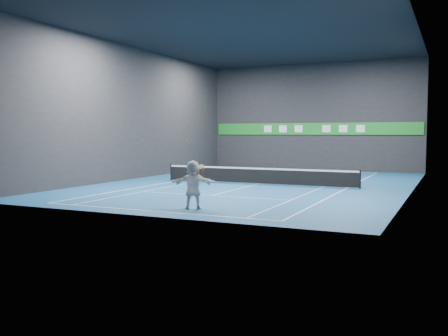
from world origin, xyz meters
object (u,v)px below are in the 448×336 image
at_px(player, 193,185).
at_px(tennis_racket, 201,170).
at_px(tennis_net, 258,175).
at_px(tennis_ball, 187,141).

xyz_separation_m(player, tennis_racket, (0.33, 0.05, 0.63)).
relative_size(player, tennis_net, 0.16).
distance_m(tennis_ball, tennis_racket, 1.39).
relative_size(player, tennis_ball, 30.82).
distance_m(player, tennis_ball, 1.85).
bearing_deg(tennis_ball, tennis_net, 94.42).
bearing_deg(player, tennis_ball, -45.94).
height_order(player, tennis_racket, player).
bearing_deg(tennis_ball, player, -23.75).
bearing_deg(tennis_racket, player, -171.76).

